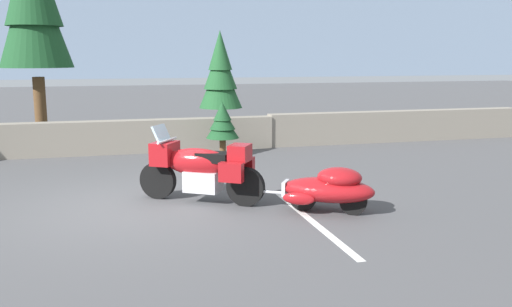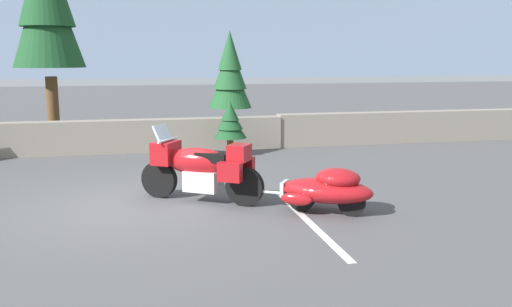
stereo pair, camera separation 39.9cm
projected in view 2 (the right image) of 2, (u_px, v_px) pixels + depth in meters
ground_plane at (132, 205)px, 9.33m from camera, size 80.00×80.00×0.00m
stone_guard_wall at (138, 136)px, 14.47m from camera, size 24.00×0.51×0.91m
distant_ridgeline at (133, 26)px, 99.67m from camera, size 240.00×80.00×16.00m
touring_motorcycle at (200, 167)px, 9.50m from camera, size 2.03×1.46×1.33m
car_shaped_trailer at (327, 189)px, 8.79m from camera, size 2.06×1.48×0.76m
pine_tree_secondary at (230, 74)px, 15.53m from camera, size 1.23×1.23×3.24m
pine_sapling_farther at (230, 122)px, 13.95m from camera, size 0.84×0.84×1.38m
parking_stripe_marker at (308, 221)px, 8.44m from camera, size 0.12×3.60×0.01m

